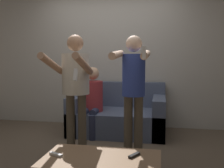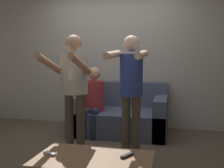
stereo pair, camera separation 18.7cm
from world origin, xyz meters
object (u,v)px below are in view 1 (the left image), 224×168
(couch, at_px, (118,116))
(coffee_table, at_px, (101,161))
(remote_far, at_px, (134,155))
(person_seated, at_px, (92,98))
(person_standing_right, at_px, (133,84))
(remote_near, at_px, (56,154))
(person_standing_left, at_px, (75,80))

(couch, height_order, coffee_table, couch)
(couch, relative_size, remote_far, 10.59)
(person_seated, bearing_deg, couch, 30.24)
(person_standing_right, relative_size, coffee_table, 1.41)
(coffee_table, relative_size, remote_near, 7.25)
(coffee_table, bearing_deg, remote_far, 16.61)
(remote_near, bearing_deg, remote_far, 8.98)
(couch, height_order, person_standing_right, person_standing_right)
(remote_near, bearing_deg, person_standing_left, 96.47)
(person_seated, relative_size, remote_far, 7.57)
(remote_far, bearing_deg, person_seated, 116.74)
(person_standing_left, height_order, remote_far, person_standing_left)
(couch, xyz_separation_m, coffee_table, (0.17, -2.04, 0.04))
(couch, height_order, person_seated, person_seated)
(couch, bearing_deg, remote_near, -97.42)
(person_standing_left, height_order, person_seated, person_standing_left)
(coffee_table, height_order, remote_near, remote_near)
(person_seated, height_order, coffee_table, person_seated)
(coffee_table, distance_m, remote_near, 0.44)
(couch, height_order, remote_near, couch)
(person_standing_left, bearing_deg, person_seated, 91.68)
(person_seated, xyz_separation_m, remote_far, (0.87, -1.72, -0.25))
(person_standing_left, distance_m, person_standing_right, 0.75)
(coffee_table, bearing_deg, person_seated, 107.40)
(person_standing_right, xyz_separation_m, remote_far, (0.09, -0.78, -0.60))
(person_seated, bearing_deg, remote_far, -63.26)
(person_standing_right, distance_m, remote_far, 0.99)
(person_standing_left, xyz_separation_m, remote_far, (0.84, -0.79, -0.63))
(couch, relative_size, person_standing_right, 1.02)
(couch, xyz_separation_m, person_standing_left, (-0.37, -1.16, 0.71))
(person_standing_right, bearing_deg, remote_near, -125.50)
(couch, xyz_separation_m, person_standing_right, (0.37, -1.17, 0.68))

